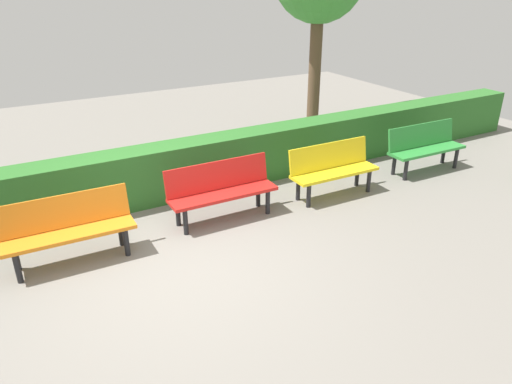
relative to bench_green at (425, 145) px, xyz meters
The scene contains 6 objects.
ground_plane 5.22m from the bench_green, ahead, with size 19.32×19.32×0.00m, color gray.
bench_green is the anchor object (origin of this frame).
bench_yellow 2.16m from the bench_green, ahead, with size 1.52×0.48×0.86m.
bench_red 4.12m from the bench_green, ahead, with size 1.64×0.47×0.86m.
bench_orange 6.31m from the bench_green, ahead, with size 1.60×0.50×0.86m.
hedge_row 4.38m from the bench_green, 15.53° to the right, with size 15.32×0.54×0.90m, color #2D6B28.
Camera 1 is at (1.72, 5.05, 3.38)m, focal length 33.77 mm.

